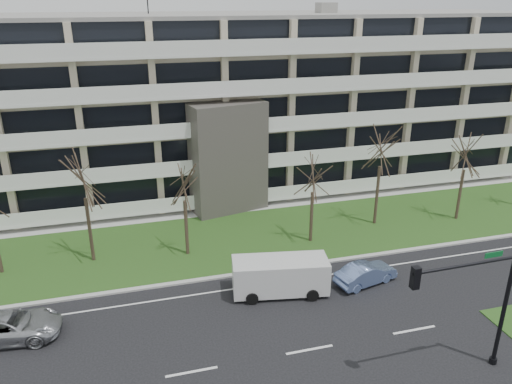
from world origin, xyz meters
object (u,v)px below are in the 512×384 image
object	(u,v)px
silver_pickup	(8,327)
white_van	(281,273)
blue_sedan	(366,274)
traffic_signal	(475,298)

from	to	relation	value
silver_pickup	white_van	bearing A→B (deg)	-83.27
blue_sedan	white_van	xyz separation A→B (m)	(-5.38, 0.41, 0.65)
traffic_signal	blue_sedan	bearing A→B (deg)	95.04
blue_sedan	white_van	world-z (taller)	white_van
silver_pickup	traffic_signal	xyz separation A→B (m)	(21.24, -8.36, 3.34)
white_van	traffic_signal	bearing A→B (deg)	-44.60
silver_pickup	blue_sedan	xyz separation A→B (m)	(20.39, -0.05, -0.07)
blue_sedan	white_van	bearing A→B (deg)	71.54
blue_sedan	traffic_signal	world-z (taller)	traffic_signal
blue_sedan	traffic_signal	size ratio (longest dim) A/B	0.64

